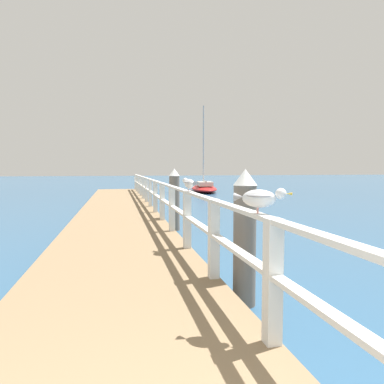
{
  "coord_description": "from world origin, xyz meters",
  "views": [
    {
      "loc": [
        -0.03,
        0.04,
        1.7
      ],
      "look_at": [
        2.28,
        10.66,
        0.96
      ],
      "focal_mm": 32.51,
      "sensor_mm": 36.0,
      "label": 1
    }
  ],
  "objects_px": {
    "dock_piling_far": "(174,199)",
    "seagull_foreground": "(260,197)",
    "boat_1": "(204,188)",
    "seagull_background": "(189,183)",
    "dock_piling_near": "(245,237)"
  },
  "relations": [
    {
      "from": "dock_piling_far",
      "to": "seagull_foreground",
      "type": "distance_m",
      "value": 6.7
    },
    {
      "from": "seagull_foreground",
      "to": "boat_1",
      "type": "height_order",
      "value": "boat_1"
    },
    {
      "from": "dock_piling_far",
      "to": "boat_1",
      "type": "relative_size",
      "value": 0.27
    },
    {
      "from": "boat_1",
      "to": "seagull_background",
      "type": "bearing_deg",
      "value": -96.92
    },
    {
      "from": "dock_piling_near",
      "to": "dock_piling_far",
      "type": "distance_m",
      "value": 5.34
    },
    {
      "from": "seagull_foreground",
      "to": "boat_1",
      "type": "relative_size",
      "value": 0.07
    },
    {
      "from": "dock_piling_near",
      "to": "seagull_foreground",
      "type": "relative_size",
      "value": 3.91
    },
    {
      "from": "seagull_background",
      "to": "boat_1",
      "type": "height_order",
      "value": "boat_1"
    },
    {
      "from": "seagull_foreground",
      "to": "boat_1",
      "type": "bearing_deg",
      "value": -162.61
    },
    {
      "from": "dock_piling_far",
      "to": "boat_1",
      "type": "xyz_separation_m",
      "value": [
        4.61,
        14.93,
        -0.54
      ]
    },
    {
      "from": "dock_piling_far",
      "to": "seagull_foreground",
      "type": "relative_size",
      "value": 3.91
    },
    {
      "from": "dock_piling_near",
      "to": "seagull_foreground",
      "type": "distance_m",
      "value": 1.5
    },
    {
      "from": "dock_piling_far",
      "to": "seagull_background",
      "type": "bearing_deg",
      "value": -95.71
    },
    {
      "from": "dock_piling_far",
      "to": "seagull_foreground",
      "type": "xyz_separation_m",
      "value": [
        -0.37,
        -6.66,
        0.6
      ]
    },
    {
      "from": "dock_piling_near",
      "to": "dock_piling_far",
      "type": "relative_size",
      "value": 1.0
    }
  ]
}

